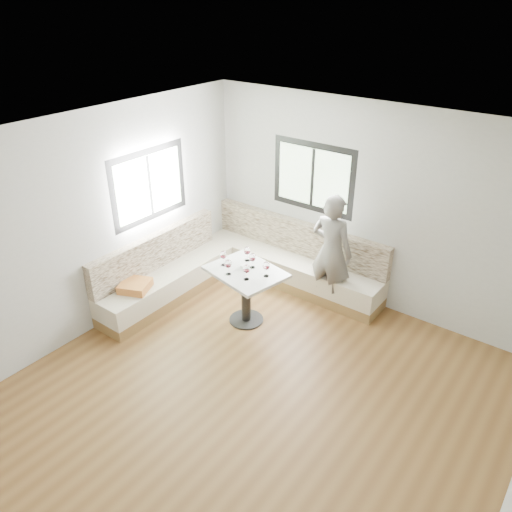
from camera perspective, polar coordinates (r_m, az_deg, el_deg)
The scene contains 11 objects.
room at distance 4.95m, azimuth -0.01°, elevation -3.08°, with size 5.01×5.01×2.81m.
banquette at distance 7.35m, azimuth -2.14°, elevation -1.49°, with size 2.90×2.80×0.95m.
table at distance 6.51m, azimuth -1.16°, elevation -3.16°, with size 1.08×0.92×0.78m.
person at distance 6.82m, azimuth 8.61°, elevation 0.44°, with size 0.61×0.40×1.66m, color slate.
olive_ramekin at distance 6.47m, azimuth -1.34°, elevation -1.17°, with size 0.11×0.11×0.04m.
wine_glass_a at distance 6.48m, azimuth -3.74°, elevation 0.08°, with size 0.09×0.09×0.21m.
wine_glass_b at distance 6.27m, azimuth -3.20°, elevation -0.95°, with size 0.09×0.09×0.21m.
wine_glass_c at distance 6.15m, azimuth -1.10°, elevation -1.53°, with size 0.09×0.09×0.21m.
wine_glass_d at distance 6.41m, azimuth -0.41°, elevation -0.21°, with size 0.09×0.09×0.21m.
wine_glass_e at distance 6.22m, azimuth 1.19°, elevation -1.17°, with size 0.09×0.09×0.21m.
wine_glass_f at distance 6.57m, azimuth -1.02°, elevation 0.57°, with size 0.09×0.09×0.21m.
Camera 1 is at (2.46, -3.29, 4.00)m, focal length 35.00 mm.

